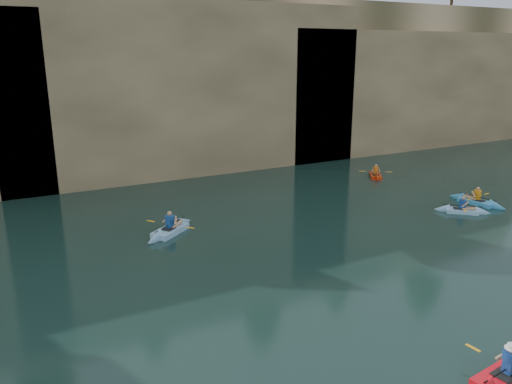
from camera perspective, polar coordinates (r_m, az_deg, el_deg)
name	(u,v)px	position (r m, az deg, el deg)	size (l,w,h in m)	color
ground	(433,352)	(15.16, 19.55, -16.85)	(160.00, 160.00, 0.00)	black
cliff	(134,78)	(39.60, -13.73, 12.56)	(70.00, 16.00, 12.00)	tan
cliff_slab_center	(195,87)	(33.18, -6.98, 11.82)	(24.00, 2.40, 11.40)	tan
cliff_slab_east	(421,89)	(44.50, 18.33, 11.13)	(26.00, 2.40, 9.84)	tan
sea_cave_center	(108,160)	(31.46, -16.55, 3.51)	(3.50, 1.00, 3.20)	black
sea_cave_east	(303,132)	(36.64, 5.41, 6.80)	(5.00, 1.00, 4.50)	black
main_kayaker	(508,377)	(14.59, 26.86, -18.30)	(3.61, 2.40, 1.32)	red
kayaker_ltblue_near	(462,210)	(27.51, 22.48, -1.94)	(2.44, 2.35, 1.08)	#8CC0EB
kayaker_red_far	(375,175)	(33.53, 13.50, 1.89)	(2.15, 2.74, 1.05)	red
kayaker_ltblue_mid	(170,230)	(22.93, -9.77, -4.29)	(3.19, 2.69, 1.30)	#8CBEEB
kayaker_blue_east	(477,201)	(29.40, 23.90, -0.97)	(2.30, 3.37, 1.17)	#41A2E0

